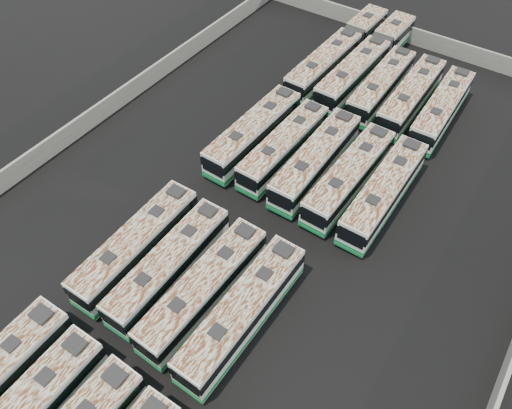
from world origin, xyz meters
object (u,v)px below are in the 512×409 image
bus_back_far_left (338,52)px  bus_back_far_right (441,109)px  bus_midback_center (316,160)px  bus_back_center (381,86)px  bus_midback_left (284,147)px  bus_back_left (367,61)px  bus_midfront_left (169,265)px  bus_midfront_right (242,313)px  bus_midback_far_left (253,133)px  bus_midfront_far_left (137,245)px  bus_back_right (411,96)px  bus_midfront_center (204,289)px  bus_midback_far_right (384,192)px  bus_midback_right (349,177)px

bus_back_far_left → bus_back_far_right: 14.68m
bus_midback_center → bus_back_center: bus_midback_center is taller
bus_midback_left → bus_back_left: bus_back_left is taller
bus_midfront_left → bus_midfront_right: (7.30, -0.17, 0.08)m
bus_back_far_right → bus_back_far_left: bearing=164.8°
bus_midback_far_left → bus_midback_center: size_ratio=1.00×
bus_back_center → bus_midfront_far_left: bearing=-103.7°
bus_back_center → bus_back_right: bus_back_right is taller
bus_midfront_center → bus_back_center: bearing=91.3°
bus_midfront_right → bus_midback_left: size_ratio=1.04×
bus_midfront_right → bus_back_far_left: bearing=107.5°
bus_midback_far_right → bus_back_center: 16.39m
bus_midfront_center → bus_back_left: bearing=97.0°
bus_midback_center → bus_back_far_left: bearing=111.0°
bus_midfront_far_left → bus_midfront_center: bus_midfront_center is taller
bus_midback_right → bus_midback_far_right: bearing=1.4°
bus_midback_right → bus_midfront_far_left: bearing=-121.3°
bus_midfront_right → bus_midback_far_left: bus_midback_far_left is taller
bus_midfront_right → bus_midback_far_right: (3.48, 17.11, -0.00)m
bus_midback_right → bus_back_left: bus_back_left is taller
bus_midfront_far_left → bus_midfront_right: 10.81m
bus_midback_far_left → bus_midback_center: bus_midback_far_left is taller
bus_midfront_center → bus_midback_center: bearing=91.4°
bus_midback_left → bus_midback_center: 3.59m
bus_midfront_right → bus_back_center: size_ratio=1.03×
bus_midback_center → bus_back_far_right: size_ratio=1.03×
bus_back_right → bus_midfront_right: bearing=-90.5°
bus_midfront_left → bus_back_far_left: bearing=95.0°
bus_midfront_left → bus_back_center: 31.91m
bus_midfront_center → bus_midback_center: size_ratio=0.98×
bus_midback_left → bus_back_center: bus_back_center is taller
bus_midback_far_right → bus_back_far_right: bus_midback_far_right is taller
bus_midback_right → bus_back_far_right: size_ratio=1.03×
bus_midfront_center → bus_midback_left: bearing=103.1°
bus_midback_far_right → bus_midback_left: bearing=179.2°
bus_midfront_left → bus_back_right: bearing=76.6°
bus_midback_left → bus_midfront_right: bearing=-66.1°
bus_back_far_left → bus_back_far_right: bearing=-12.7°
bus_midback_left → bus_midback_center: size_ratio=0.96×
bus_midfront_center → bus_midback_far_left: (-7.20, 17.21, 0.04)m
bus_midback_right → bus_back_far_left: (-10.80, 18.09, -0.00)m
bus_midfront_far_left → bus_midback_far_left: size_ratio=0.98×
bus_back_left → bus_midback_center: bearing=-78.0°
bus_midfront_left → bus_midback_left: (0.05, 17.05, -0.00)m
bus_midfront_right → bus_back_left: (-7.17, 35.48, -0.01)m
bus_midfront_far_left → bus_back_center: (7.17, 31.71, -0.02)m
bus_midfront_far_left → bus_midfront_left: size_ratio=1.02×
bus_back_left → bus_back_far_right: size_ratio=1.60×
bus_midfront_far_left → bus_back_left: size_ratio=0.63×
bus_midback_far_right → bus_back_right: bearing=103.5°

